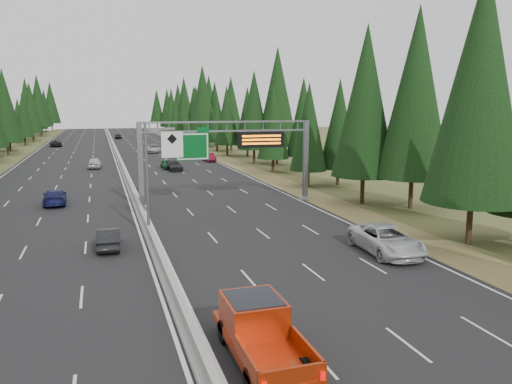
# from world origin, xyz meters

# --- Properties ---
(road) EXTENTS (32.00, 260.00, 0.08)m
(road) POSITION_xyz_m (0.00, 80.00, 0.04)
(road) COLOR black
(road) RESTS_ON ground
(shoulder_right) EXTENTS (3.60, 260.00, 0.06)m
(shoulder_right) POSITION_xyz_m (17.80, 80.00, 0.03)
(shoulder_right) COLOR olive
(shoulder_right) RESTS_ON ground
(shoulder_left) EXTENTS (3.60, 260.00, 0.06)m
(shoulder_left) POSITION_xyz_m (-17.80, 80.00, 0.03)
(shoulder_left) COLOR #464F25
(shoulder_left) RESTS_ON ground
(median_barrier) EXTENTS (0.70, 260.00, 0.85)m
(median_barrier) POSITION_xyz_m (0.00, 80.00, 0.41)
(median_barrier) COLOR gray
(median_barrier) RESTS_ON road
(sign_gantry) EXTENTS (16.75, 0.98, 7.80)m
(sign_gantry) POSITION_xyz_m (8.92, 34.88, 5.27)
(sign_gantry) COLOR slate
(sign_gantry) RESTS_ON road
(hov_sign_pole) EXTENTS (2.80, 0.50, 8.00)m
(hov_sign_pole) POSITION_xyz_m (0.58, 24.97, 4.72)
(hov_sign_pole) COLOR slate
(hov_sign_pole) RESTS_ON road
(tree_row_right) EXTENTS (11.30, 244.09, 18.82)m
(tree_row_right) POSITION_xyz_m (22.20, 73.89, 9.12)
(tree_row_right) COLOR black
(tree_row_right) RESTS_ON ground
(silver_minivan) EXTENTS (3.17, 6.34, 1.72)m
(silver_minivan) POSITION_xyz_m (13.87, 16.49, 0.94)
(silver_minivan) COLOR silver
(silver_minivan) RESTS_ON road
(red_pickup) EXTENTS (2.24, 6.27, 2.04)m
(red_pickup) POSITION_xyz_m (2.19, 6.51, 1.21)
(red_pickup) COLOR black
(red_pickup) RESTS_ON road
(car_ahead_green) EXTENTS (1.71, 3.85, 1.29)m
(car_ahead_green) POSITION_xyz_m (6.42, 64.27, 0.72)
(car_ahead_green) COLOR #114D28
(car_ahead_green) RESTS_ON road
(car_ahead_dkred) EXTENTS (1.61, 4.24, 1.38)m
(car_ahead_dkred) POSITION_xyz_m (14.50, 71.88, 0.77)
(car_ahead_dkred) COLOR maroon
(car_ahead_dkred) RESTS_ON road
(car_ahead_dkgrey) EXTENTS (2.07, 4.70, 1.34)m
(car_ahead_dkgrey) POSITION_xyz_m (7.14, 61.63, 0.75)
(car_ahead_dkgrey) COLOR black
(car_ahead_dkgrey) RESTS_ON road
(car_ahead_white) EXTENTS (3.09, 5.83, 1.56)m
(car_ahead_white) POSITION_xyz_m (7.38, 91.37, 0.86)
(car_ahead_white) COLOR #B2B2B2
(car_ahead_white) RESTS_ON road
(car_ahead_far) EXTENTS (1.90, 4.36, 1.46)m
(car_ahead_far) POSITION_xyz_m (2.29, 137.79, 0.81)
(car_ahead_far) COLOR black
(car_ahead_far) RESTS_ON road
(car_onc_near) EXTENTS (1.58, 4.13, 1.34)m
(car_onc_near) POSITION_xyz_m (-2.77, 22.85, 0.75)
(car_onc_near) COLOR black
(car_onc_near) RESTS_ON road
(car_onc_blue) EXTENTS (2.27, 5.11, 1.46)m
(car_onc_blue) POSITION_xyz_m (-7.29, 39.64, 0.81)
(car_onc_blue) COLOR #15184B
(car_onc_blue) RESTS_ON road
(car_onc_white) EXTENTS (2.17, 4.78, 1.59)m
(car_onc_white) POSITION_xyz_m (-3.79, 67.89, 0.88)
(car_onc_white) COLOR silver
(car_onc_white) RESTS_ON road
(car_onc_far) EXTENTS (3.03, 5.74, 1.54)m
(car_onc_far) POSITION_xyz_m (-12.57, 113.64, 0.85)
(car_onc_far) COLOR black
(car_onc_far) RESTS_ON road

